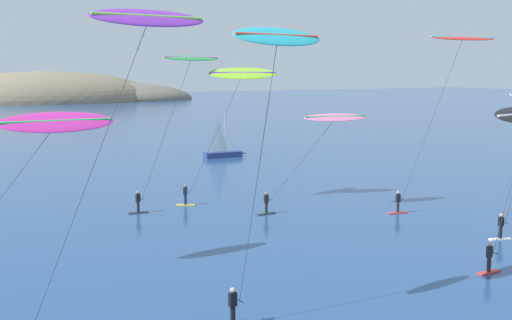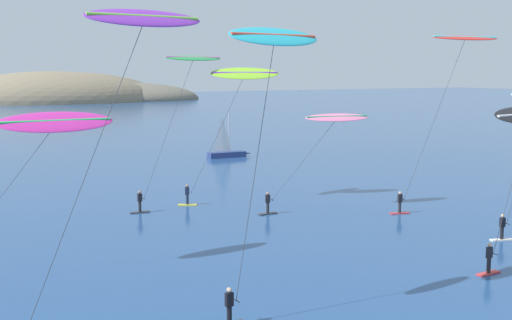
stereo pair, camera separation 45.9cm
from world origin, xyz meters
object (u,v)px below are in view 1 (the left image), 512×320
object	(u,v)px
kitesurfer_magenta	(50,131)
kitesurfer_red	(457,51)
kitesurfer_green	(186,72)
kitesurfer_pink	(329,125)
kitesurfer_cyan	(273,62)
sailboat_near	(225,152)
kitesurfer_purple	(135,52)
kitesurfer_lime	(238,83)

from	to	relation	value
kitesurfer_magenta	kitesurfer_red	xyz separation A→B (m)	(30.82, 1.74, 4.59)
kitesurfer_green	kitesurfer_red	distance (m)	20.94
kitesurfer_magenta	kitesurfer_pink	size ratio (longest dim) A/B	1.09
kitesurfer_red	kitesurfer_pink	bearing A→B (deg)	153.98
kitesurfer_pink	kitesurfer_cyan	bearing A→B (deg)	-131.50
kitesurfer_green	kitesurfer_red	size ratio (longest dim) A/B	0.89
sailboat_near	kitesurfer_cyan	xyz separation A→B (m)	(-21.40, -48.35, 10.46)
kitesurfer_magenta	kitesurfer_pink	world-z (taller)	kitesurfer_magenta
kitesurfer_red	kitesurfer_cyan	distance (m)	26.84
kitesurfer_cyan	kitesurfer_green	bearing A→B (deg)	75.93
kitesurfer_purple	kitesurfer_pink	size ratio (longest dim) A/B	1.47
kitesurfer_purple	kitesurfer_pink	world-z (taller)	kitesurfer_purple
sailboat_near	kitesurfer_purple	size ratio (longest dim) A/B	0.45
sailboat_near	kitesurfer_pink	size ratio (longest dim) A/B	0.66
sailboat_near	kitesurfer_red	distance (m)	37.70
kitesurfer_purple	kitesurfer_lime	world-z (taller)	kitesurfer_purple
kitesurfer_lime	kitesurfer_cyan	bearing A→B (deg)	-113.89
kitesurfer_green	kitesurfer_pink	distance (m)	11.90
kitesurfer_purple	kitesurfer_red	xyz separation A→B (m)	(29.65, 12.38, 0.79)
kitesurfer_red	kitesurfer_cyan	size ratio (longest dim) A/B	1.07
sailboat_near	kitesurfer_magenta	bearing A→B (deg)	-127.23
kitesurfer_red	kitesurfer_cyan	bearing A→B (deg)	-152.09
kitesurfer_purple	kitesurfer_pink	xyz separation A→B (m)	(20.86, 16.68, -4.81)
kitesurfer_purple	kitesurfer_lime	size ratio (longest dim) A/B	1.19
kitesurfer_lime	kitesurfer_pink	size ratio (longest dim) A/B	1.24
kitesurfer_magenta	kitesurfer_cyan	size ratio (longest dim) A/B	0.77
kitesurfer_purple	kitesurfer_red	world-z (taller)	kitesurfer_red
kitesurfer_magenta	kitesurfer_purple	distance (m)	11.37
kitesurfer_purple	kitesurfer_cyan	xyz separation A→B (m)	(5.96, -0.16, -0.34)
kitesurfer_green	kitesurfer_purple	size ratio (longest dim) A/B	0.91
kitesurfer_lime	kitesurfer_magenta	bearing A→B (deg)	-145.95
kitesurfer_red	kitesurfer_pink	world-z (taller)	kitesurfer_red
kitesurfer_cyan	sailboat_near	bearing A→B (deg)	66.13
sailboat_near	kitesurfer_red	xyz separation A→B (m)	(2.30, -35.80, 11.59)
kitesurfer_cyan	kitesurfer_pink	xyz separation A→B (m)	(14.90, 16.84, -4.47)
kitesurfer_magenta	kitesurfer_lime	xyz separation A→B (m)	(17.01, 11.50, 2.18)
kitesurfer_lime	kitesurfer_purple	bearing A→B (deg)	-125.57
kitesurfer_green	kitesurfer_cyan	world-z (taller)	kitesurfer_cyan
kitesurfer_green	kitesurfer_red	bearing A→B (deg)	-31.42
sailboat_near	kitesurfer_pink	world-z (taller)	kitesurfer_pink
kitesurfer_magenta	kitesurfer_purple	size ratio (longest dim) A/B	0.74
kitesurfer_green	kitesurfer_pink	size ratio (longest dim) A/B	1.34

